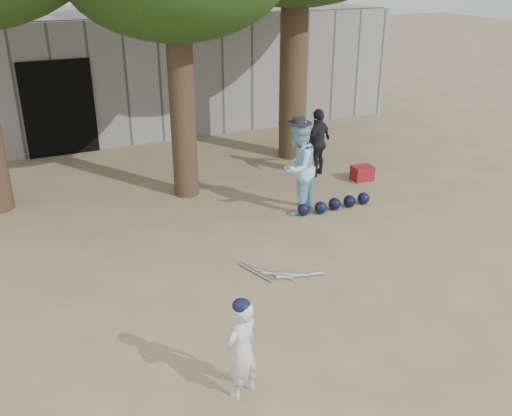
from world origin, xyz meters
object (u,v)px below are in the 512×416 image
spectator_dark (318,142)px  red_bag (362,173)px  spectator_blue (298,168)px  boy_player (242,350)px

spectator_dark → red_bag: (0.69, -0.69, -0.57)m
spectator_blue → red_bag: spectator_blue is taller
spectator_dark → red_bag: size_ratio=3.42×
boy_player → spectator_blue: 4.88m
boy_player → spectator_dark: 6.91m
spectator_blue → red_bag: (2.05, 0.85, -0.70)m
spectator_dark → spectator_blue: bearing=19.5°
red_bag → spectator_blue: bearing=-157.4°
boy_player → red_bag: (4.89, 4.80, -0.42)m
boy_player → spectator_dark: size_ratio=0.79×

